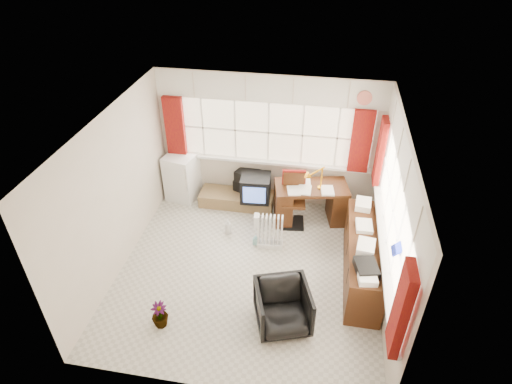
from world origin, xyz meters
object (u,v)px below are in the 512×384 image
desk_lamp (322,173)px  radiator (270,234)px  credenza (363,257)px  mini_fridge (182,177)px  task_chair (293,196)px  crt_tv (256,188)px  tv_bench (237,199)px  office_chair (283,307)px  desk (311,201)px

desk_lamp → radiator: desk_lamp is taller
credenza → mini_fridge: size_ratio=2.17×
task_chair → crt_tv: size_ratio=1.79×
tv_bench → mini_fridge: size_ratio=1.52×
credenza → tv_bench: (-2.28, 1.52, -0.27)m
radiator → mini_fridge: 2.22m
office_chair → credenza: size_ratio=0.36×
crt_tv → mini_fridge: (-1.46, 0.18, -0.03)m
crt_tv → tv_bench: bearing=165.7°
task_chair → credenza: bearing=-45.6°
task_chair → tv_bench: bearing=164.4°
task_chair → credenza: 1.71m
radiator → credenza: size_ratio=0.32×
desk → desk_lamp: bearing=-11.2°
tv_bench → task_chair: bearing=-15.6°
desk_lamp → task_chair: 0.68m
mini_fridge → desk: bearing=-7.0°
desk_lamp → tv_bench: bearing=170.7°
credenza → crt_tv: bearing=143.1°
office_chair → radiator: 1.60m
mini_fridge → tv_bench: bearing=-4.2°
tv_bench → crt_tv: (0.38, -0.10, 0.36)m
credenza → radiator: bearing=163.5°
crt_tv → mini_fridge: 1.47m
desk → radiator: bearing=-125.1°
desk → radiator: 1.05m
desk_lamp → office_chair: desk_lamp is taller
office_chair → credenza: (1.08, 1.11, 0.06)m
office_chair → radiator: office_chair is taller
task_chair → credenza: size_ratio=0.50×
desk → mini_fridge: 2.50m
tv_bench → desk_lamp: bearing=-9.3°
crt_tv → radiator: bearing=-67.0°
radiator → crt_tv: bearing=113.0°
tv_bench → crt_tv: bearing=-14.3°
crt_tv → office_chair: bearing=-72.1°
tv_bench → mini_fridge: mini_fridge is taller
mini_fridge → task_chair: bearing=-10.0°
credenza → desk: bearing=124.2°
crt_tv → mini_fridge: bearing=173.1°
radiator → task_chair: bearing=69.3°
desk_lamp → mini_fridge: (-2.63, 0.33, -0.58)m
desk_lamp → mini_fridge: size_ratio=0.49×
desk_lamp → crt_tv: (-1.17, 0.16, -0.55)m
radiator → desk: bearing=54.9°
desk_lamp → radiator: 1.36m
office_chair → credenza: credenza is taller
desk → mini_fridge: (-2.48, 0.30, 0.06)m
desk → credenza: credenza is taller
desk → crt_tv: size_ratio=2.43×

